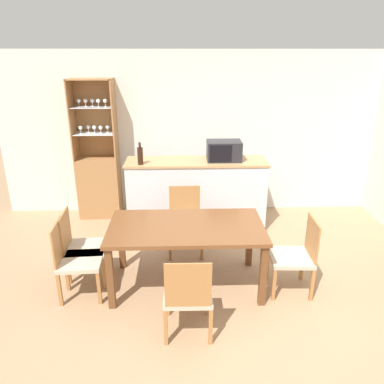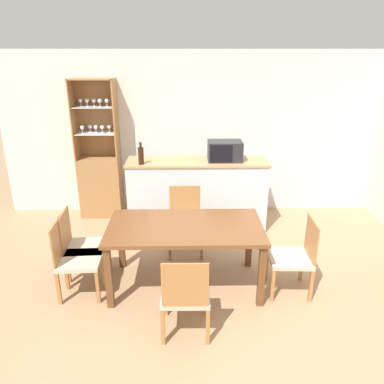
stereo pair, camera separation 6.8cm
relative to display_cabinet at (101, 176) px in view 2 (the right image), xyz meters
The scene contains 12 objects.
ground_plane 3.11m from the display_cabinet, 52.42° to the right, with size 18.00×18.00×0.00m, color #A37F5B.
wall_back 1.97m from the display_cabinet, ahead, with size 6.80×0.06×2.55m.
kitchen_counter 1.60m from the display_cabinet, 17.52° to the right, with size 2.04×0.57×1.04m.
display_cabinet is the anchor object (origin of this frame).
dining_table 2.42m from the display_cabinet, 56.17° to the right, with size 1.69×0.91×0.74m.
dining_chair_side_left_near 2.17m from the display_cabinet, 85.59° to the right, with size 0.46×0.46×0.86m.
dining_chair_side_right_near 3.33m from the display_cabinet, 40.34° to the right, with size 0.46×0.46×0.86m.
dining_chair_head_far 1.83m from the display_cabinet, 42.13° to the right, with size 0.45×0.45×0.86m.
dining_chair_side_left_far 1.90m from the display_cabinet, 84.96° to the right, with size 0.47×0.47×0.86m.
dining_chair_head_near 3.12m from the display_cabinet, 64.33° to the right, with size 0.45×0.45×0.86m.
microwave 2.05m from the display_cabinet, 14.03° to the right, with size 0.49×0.34×0.28m.
wine_bottle 1.12m from the display_cabinet, 41.44° to the right, with size 0.08×0.08×0.31m.
Camera 2 is at (-0.50, -3.27, 2.52)m, focal length 35.00 mm.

